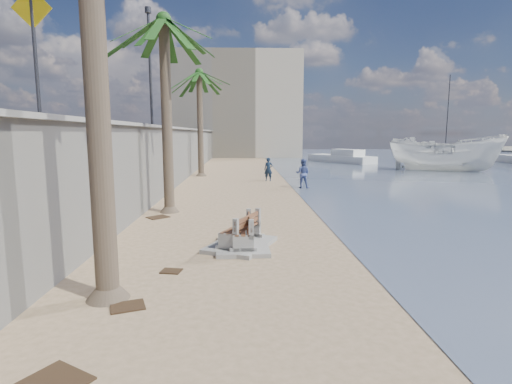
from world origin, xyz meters
name	(u,v)px	position (x,y,z in m)	size (l,w,h in m)	color
ground_plane	(297,315)	(0.00, 0.00, 0.00)	(140.00, 140.00, 0.00)	#A08262
seawall	(179,156)	(-5.20, 20.00, 1.75)	(0.45, 70.00, 3.50)	gray
wall_cap	(178,128)	(-5.20, 20.00, 3.55)	(0.80, 70.00, 0.12)	gray
end_building	(235,107)	(-2.00, 52.00, 7.00)	(18.00, 12.00, 14.00)	#B7AA93
bench_near	(242,234)	(-0.98, 4.31, 0.39)	(1.50, 2.15, 0.88)	gray
bench_far	(241,233)	(-1.03, 4.39, 0.40)	(2.23, 2.58, 0.90)	gray
palm_mid	(164,22)	(-3.98, 9.58, 7.46)	(5.00, 5.00, 8.47)	brown
palm_back	(199,74)	(-4.11, 23.76, 7.56)	(5.00, 5.00, 8.58)	brown
pedestrian_sign	(34,32)	(-5.00, 1.50, 5.15)	(0.78, 0.07, 2.40)	#2D2D33
streetlight	(150,56)	(-5.10, 12.00, 6.64)	(0.28, 0.28, 5.12)	#2D2D33
person_a	(268,168)	(0.81, 20.36, 0.92)	(0.66, 0.45, 1.83)	#142337
person_b	(303,172)	(2.62, 16.76, 0.96)	(0.92, 0.72, 1.91)	#45548F
boat_cruiser	(445,152)	(16.53, 27.18, 1.63)	(3.45, 3.55, 4.06)	silver
yacht_far	(341,159)	(10.09, 37.73, 0.35)	(8.39, 2.35, 1.50)	silver
sailboat_west	(445,155)	(26.90, 47.30, 0.35)	(5.72, 6.21, 11.11)	silver
debris_a	(56,381)	(-3.42, -1.85, 0.01)	(0.81, 0.65, 0.03)	#382616
debris_b	(128,306)	(-3.13, 0.42, 0.01)	(0.61, 0.49, 0.03)	#382616
debris_c	(158,217)	(-4.24, 8.50, 0.01)	(0.75, 0.60, 0.03)	#382616
debris_d	(171,271)	(-2.66, 2.34, 0.01)	(0.46, 0.37, 0.03)	#382616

